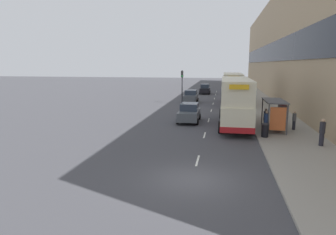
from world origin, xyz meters
The scene contains 24 objects.
ground_plane centered at (0.00, 0.00, 0.00)m, with size 220.00×220.00×0.00m, color #424247.
pavement centered at (6.50, 38.50, 0.07)m, with size 5.00×93.00×0.14m.
terrace_facade centered at (10.49, 38.50, 8.37)m, with size 3.10×93.00×16.75m.
lane_mark_0 centered at (0.00, 3.01, 0.01)m, with size 0.12×2.00×0.01m.
lane_mark_1 centered at (0.00, 9.51, 0.01)m, with size 0.12×2.00×0.01m.
lane_mark_2 centered at (0.00, 16.01, 0.01)m, with size 0.12×2.00×0.01m.
lane_mark_3 centered at (0.00, 22.51, 0.01)m, with size 0.12×2.00×0.01m.
lane_mark_4 centered at (0.00, 29.02, 0.01)m, with size 0.12×2.00×0.01m.
lane_mark_5 centered at (0.00, 35.52, 0.01)m, with size 0.12×2.00×0.01m.
lane_mark_6 centered at (0.00, 42.02, 0.01)m, with size 0.12×2.00×0.01m.
lane_mark_7 centered at (0.00, 48.52, 0.01)m, with size 0.12×2.00×0.01m.
bus_shelter centered at (5.77, 11.74, 1.88)m, with size 1.60×4.20×2.48m.
double_decker_bus_near centered at (2.47, 13.82, 2.28)m, with size 2.85×10.92×4.30m.
double_decker_bus_ahead centered at (2.58, 29.11, 2.28)m, with size 2.85×10.46×4.30m.
car_0 centered at (-3.32, 29.89, 0.90)m, with size 2.06×4.27×1.82m.
car_1 centered at (-2.06, 43.33, 0.90)m, with size 1.98×3.98×1.84m.
car_2 centered at (2.45, 53.38, 0.84)m, with size 2.02×3.94×1.68m.
car_3 centered at (-1.86, 14.90, 0.89)m, with size 2.07×4.35×1.82m.
pedestrian_at_shelter centered at (7.99, 7.29, 1.09)m, with size 0.37×0.37×1.86m.
pedestrian_1 centered at (7.29, 12.29, 0.95)m, with size 0.31×0.31×1.58m.
pedestrian_2 centered at (4.79, 10.44, 1.07)m, with size 0.36×0.36×1.82m.
pedestrian_3 centered at (4.88, 11.48, 1.09)m, with size 0.37×0.37×1.86m.
litter_bin centered at (4.55, 9.14, 0.67)m, with size 0.55×0.55×1.05m.
traffic_light_far_kerb centered at (-4.40, 28.25, 3.20)m, with size 0.30×0.32×4.74m.
Camera 1 is at (1.35, -13.88, 5.59)m, focal length 32.00 mm.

